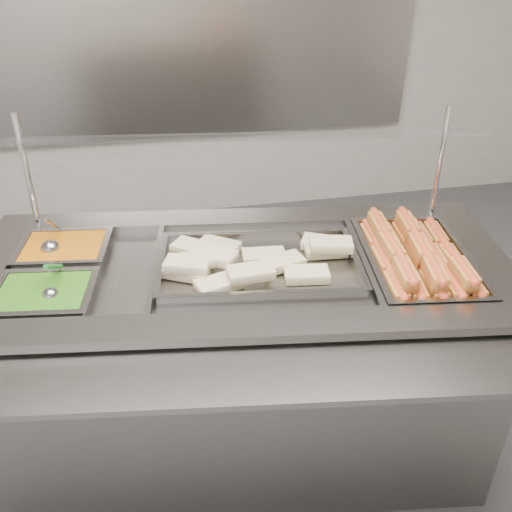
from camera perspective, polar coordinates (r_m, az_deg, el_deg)
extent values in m
plane|color=#525154|center=(2.36, 1.46, -22.90)|extent=(6.00, 6.00, 0.00)
cube|color=gray|center=(3.88, -6.80, 20.32)|extent=(3.00, 0.04, 1.20)
cube|color=slate|center=(2.23, -1.29, -10.62)|extent=(1.86, 0.98, 0.86)
cube|color=gray|center=(1.68, -0.96, -7.14)|extent=(1.85, 0.38, 0.03)
cube|color=gray|center=(2.26, -1.79, 3.72)|extent=(1.85, 0.38, 0.03)
cube|color=gray|center=(2.16, 22.01, -0.10)|extent=(0.20, 0.57, 0.03)
cube|color=black|center=(2.02, -1.39, -3.63)|extent=(1.66, 0.78, 0.02)
cube|color=gray|center=(2.01, 10.70, -0.26)|extent=(0.10, 0.56, 0.01)
cube|color=gray|center=(1.97, -10.06, -0.93)|extent=(0.10, 0.56, 0.01)
cube|color=gray|center=(1.58, -0.67, -11.77)|extent=(1.79, 0.49, 0.02)
cylinder|color=slate|center=(1.88, 24.09, -7.98)|extent=(0.06, 0.26, 0.02)
cylinder|color=silver|center=(2.26, -21.94, 7.84)|extent=(0.02, 0.02, 0.43)
cylinder|color=silver|center=(2.29, 17.95, 8.94)|extent=(0.02, 0.02, 0.43)
cube|color=silver|center=(1.98, -1.82, 11.86)|extent=(1.65, 0.51, 0.08)
cube|color=#AE5509|center=(2.18, -18.55, 0.04)|extent=(0.30, 0.25, 0.09)
cube|color=#286610|center=(1.95, -20.36, -4.30)|extent=(0.30, 0.25, 0.09)
cube|color=#B07125|center=(1.90, 13.82, -3.25)|extent=(0.07, 0.15, 0.05)
cylinder|color=red|center=(1.89, 13.90, -2.73)|extent=(0.05, 0.17, 0.03)
cube|color=#B07125|center=(2.04, 12.54, -0.56)|extent=(0.07, 0.15, 0.05)
cylinder|color=red|center=(2.03, 12.61, -0.03)|extent=(0.05, 0.16, 0.03)
cube|color=#B07125|center=(2.18, 11.42, 1.78)|extent=(0.07, 0.15, 0.05)
cylinder|color=red|center=(2.17, 11.49, 2.32)|extent=(0.05, 0.16, 0.03)
cube|color=#B07125|center=(1.92, 15.56, -3.22)|extent=(0.08, 0.15, 0.05)
cylinder|color=red|center=(1.91, 15.66, -2.65)|extent=(0.06, 0.17, 0.03)
cube|color=#B07125|center=(2.06, 14.17, -0.54)|extent=(0.07, 0.15, 0.05)
cylinder|color=red|center=(2.05, 14.26, 0.02)|extent=(0.06, 0.17, 0.03)
cube|color=#B07125|center=(2.20, 12.96, 1.82)|extent=(0.07, 0.15, 0.05)
cylinder|color=red|center=(2.19, 13.04, 2.35)|extent=(0.05, 0.17, 0.03)
cube|color=#B07125|center=(1.94, 17.31, -3.09)|extent=(0.07, 0.15, 0.05)
cylinder|color=red|center=(1.93, 17.40, -2.56)|extent=(0.05, 0.16, 0.03)
cube|color=#B07125|center=(2.07, 15.82, -0.40)|extent=(0.08, 0.15, 0.05)
cylinder|color=red|center=(2.06, 15.90, 0.08)|extent=(0.06, 0.17, 0.03)
cube|color=#B07125|center=(2.22, 14.51, 1.88)|extent=(0.07, 0.15, 0.05)
cylinder|color=red|center=(2.21, 14.59, 2.38)|extent=(0.05, 0.16, 0.03)
cube|color=#B07125|center=(1.96, 19.01, -3.01)|extent=(0.07, 0.15, 0.05)
cylinder|color=red|center=(1.95, 19.11, -2.47)|extent=(0.05, 0.17, 0.03)
cube|color=#B07125|center=(2.10, 17.43, -0.35)|extent=(0.07, 0.15, 0.05)
cylinder|color=red|center=(2.09, 17.51, 0.13)|extent=(0.06, 0.17, 0.03)
cube|color=#B07125|center=(2.24, 16.03, 1.91)|extent=(0.07, 0.15, 0.05)
cylinder|color=red|center=(2.23, 16.11, 2.41)|extent=(0.05, 0.17, 0.03)
cube|color=#B07125|center=(1.99, 20.64, -2.91)|extent=(0.07, 0.15, 0.05)
cylinder|color=red|center=(1.97, 20.76, -2.39)|extent=(0.05, 0.17, 0.03)
cube|color=#B07125|center=(2.12, 18.96, -0.35)|extent=(0.07, 0.15, 0.05)
cylinder|color=red|center=(2.11, 19.07, 0.18)|extent=(0.05, 0.17, 0.03)
cube|color=#B07125|center=(2.26, 17.49, 1.92)|extent=(0.07, 0.15, 0.05)
cylinder|color=red|center=(2.25, 17.58, 2.44)|extent=(0.06, 0.17, 0.03)
cube|color=#B07125|center=(1.89, 14.73, -1.77)|extent=(0.07, 0.15, 0.05)
cylinder|color=red|center=(1.88, 14.82, -1.21)|extent=(0.06, 0.17, 0.03)
cube|color=#B07125|center=(2.02, 13.38, 0.78)|extent=(0.06, 0.15, 0.05)
cylinder|color=red|center=(2.01, 13.45, 1.32)|extent=(0.04, 0.16, 0.03)
cube|color=#B07125|center=(2.16, 12.19, 2.93)|extent=(0.07, 0.15, 0.05)
cylinder|color=red|center=(2.15, 12.25, 3.44)|extent=(0.05, 0.17, 0.03)
cube|color=#B07125|center=(1.92, 17.45, -1.74)|extent=(0.08, 0.16, 0.05)
cylinder|color=red|center=(1.90, 17.55, -1.20)|extent=(0.06, 0.17, 0.03)
cube|color=#B07125|center=(2.05, 16.06, 0.70)|extent=(0.08, 0.15, 0.05)
cylinder|color=red|center=(2.03, 16.15, 1.23)|extent=(0.06, 0.17, 0.03)
cube|color=#B07125|center=(2.19, 14.91, 2.98)|extent=(0.07, 0.15, 0.05)
cylinder|color=red|center=(2.18, 14.98, 3.48)|extent=(0.05, 0.17, 0.03)
cube|color=#B07125|center=(1.95, 20.04, -1.72)|extent=(0.07, 0.15, 0.05)
cylinder|color=red|center=(1.93, 20.15, -1.18)|extent=(0.05, 0.17, 0.03)
cube|color=tan|center=(1.93, -6.95, -1.54)|extent=(0.17, 0.14, 0.03)
cube|color=tan|center=(2.07, -3.75, 0.97)|extent=(0.17, 0.15, 0.03)
cube|color=tan|center=(1.91, 5.09, -1.85)|extent=(0.16, 0.10, 0.03)
cube|color=tan|center=(2.09, 6.67, 1.28)|extent=(0.17, 0.14, 0.03)
cube|color=tan|center=(2.06, 6.98, 0.63)|extent=(0.15, 0.10, 0.03)
cube|color=tan|center=(1.86, -3.75, -2.84)|extent=(0.17, 0.12, 0.03)
cube|color=tan|center=(1.96, 2.61, -0.66)|extent=(0.16, 0.12, 0.03)
cube|color=tan|center=(1.99, 0.78, -0.03)|extent=(0.16, 0.10, 0.03)
cube|color=tan|center=(1.85, -0.53, -1.67)|extent=(0.15, 0.09, 0.03)
cube|color=tan|center=(1.94, -4.21, 0.02)|extent=(0.17, 0.15, 0.03)
cube|color=tan|center=(2.02, 7.54, 1.16)|extent=(0.16, 0.12, 0.03)
cube|color=tan|center=(2.00, -6.23, 0.76)|extent=(0.17, 0.15, 0.03)
cube|color=tan|center=(1.91, -6.91, -0.85)|extent=(0.17, 0.13, 0.03)
cube|color=tan|center=(1.93, -5.48, -0.36)|extent=(0.16, 0.10, 0.03)
sphere|color=#A4A3A8|center=(2.15, -19.85, 0.65)|extent=(0.07, 0.07, 0.07)
cylinder|color=#A4A3A8|center=(2.19, -19.64, 3.03)|extent=(0.03, 0.15, 0.12)
sphere|color=#A4A3A8|center=(1.90, -19.84, -3.76)|extent=(0.06, 0.06, 0.06)
cylinder|color=#147427|center=(1.93, -19.60, -0.99)|extent=(0.04, 0.14, 0.10)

